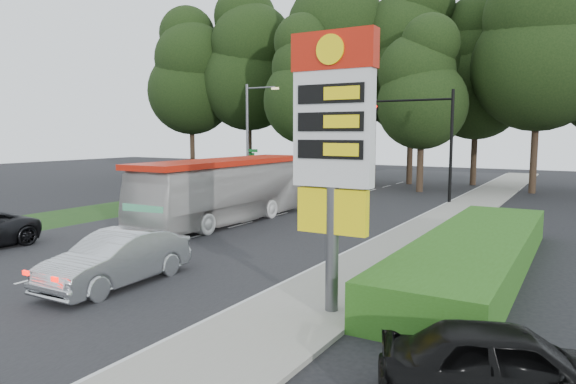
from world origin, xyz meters
The scene contains 21 objects.
ground centered at (0.00, 0.00, 0.00)m, with size 120.00×120.00×0.00m, color black.
road_surface centered at (0.00, 12.00, 0.01)m, with size 14.00×80.00×0.02m, color black.
sidewalk_right centered at (8.50, 12.00, 0.06)m, with size 3.00×80.00×0.12m, color gray.
grass_verge_left centered at (-9.50, 18.00, 0.01)m, with size 5.00×50.00×0.02m, color #193814.
hedge centered at (11.50, 8.00, 0.60)m, with size 3.00×14.00×1.20m, color #275416.
gas_station_pylon centered at (9.20, 1.99, 4.45)m, with size 2.10×0.45×6.85m.
traffic_signal_mast centered at (5.68, 24.00, 4.67)m, with size 6.10×0.35×7.20m.
streetlight_signs centered at (-6.99, 22.01, 4.44)m, with size 2.75×0.98×8.00m.
monument centered at (-2.00, 30.00, 5.10)m, with size 3.00×3.00×10.05m.
tree_far_west centered at (-22.00, 33.00, 10.68)m, with size 8.96×8.96×17.60m.
tree_west_mid centered at (-16.00, 35.00, 11.69)m, with size 9.80×9.80×19.25m.
tree_west_near centered at (-10.00, 37.00, 10.02)m, with size 8.40×8.40×16.50m.
tree_center_left centered at (-5.00, 33.00, 12.02)m, with size 10.08×10.08×19.80m.
tree_center_right centered at (1.00, 35.00, 11.02)m, with size 9.24×9.24×18.15m.
tree_east_near centered at (6.00, 37.00, 9.68)m, with size 8.12×8.12×15.95m.
tree_east_mid centered at (11.00, 33.00, 11.35)m, with size 9.52×9.52×18.70m.
tree_monument_left centered at (-6.00, 29.00, 8.68)m, with size 7.28×7.28×14.30m.
tree_monument_right centered at (3.50, 29.50, 8.01)m, with size 6.72×6.72×13.20m.
transit_bus centered at (-1.02, 11.26, 1.60)m, with size 2.68×11.45×3.19m, color beige.
sedan_silver centered at (2.64, 1.06, 0.80)m, with size 1.68×4.83×1.59m, color #AFB3B8.
parked_car_black centered at (13.57, -0.48, 0.71)m, with size 1.69×4.19×1.43m, color black.
Camera 1 is at (14.48, -9.16, 4.49)m, focal length 32.00 mm.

